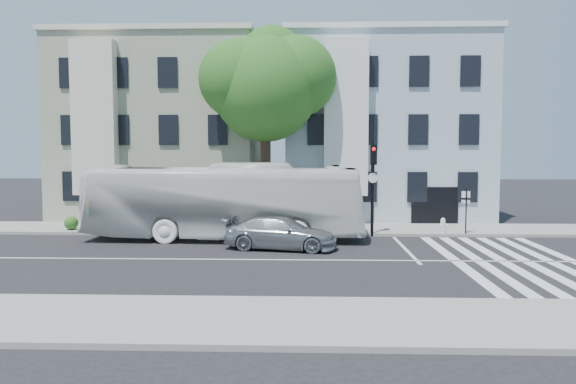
{
  "coord_description": "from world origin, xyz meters",
  "views": [
    {
      "loc": [
        2.24,
        -21.61,
        4.32
      ],
      "look_at": [
        1.38,
        3.42,
        2.4
      ],
      "focal_mm": 35.0,
      "sensor_mm": 36.0,
      "label": 1
    }
  ],
  "objects_px": {
    "sedan": "(281,233)",
    "fire_hydrant": "(443,225)",
    "traffic_signal": "(373,175)",
    "bus": "(225,201)"
  },
  "relations": [
    {
      "from": "bus",
      "to": "sedan",
      "type": "xyz_separation_m",
      "value": [
        2.76,
        -2.51,
        -1.13
      ]
    },
    {
      "from": "sedan",
      "to": "fire_hydrant",
      "type": "bearing_deg",
      "value": -53.83
    },
    {
      "from": "traffic_signal",
      "to": "fire_hydrant",
      "type": "height_order",
      "value": "traffic_signal"
    },
    {
      "from": "bus",
      "to": "sedan",
      "type": "distance_m",
      "value": 3.9
    },
    {
      "from": "traffic_signal",
      "to": "bus",
      "type": "bearing_deg",
      "value": -176.75
    },
    {
      "from": "bus",
      "to": "fire_hydrant",
      "type": "distance_m",
      "value": 10.83
    },
    {
      "from": "sedan",
      "to": "bus",
      "type": "bearing_deg",
      "value": 57.48
    },
    {
      "from": "sedan",
      "to": "traffic_signal",
      "type": "relative_size",
      "value": 1.03
    },
    {
      "from": "bus",
      "to": "sedan",
      "type": "relative_size",
      "value": 2.71
    },
    {
      "from": "traffic_signal",
      "to": "fire_hydrant",
      "type": "distance_m",
      "value": 4.35
    }
  ]
}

